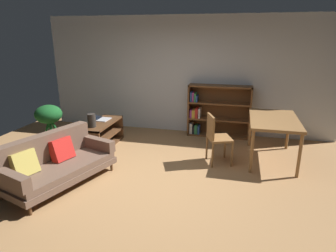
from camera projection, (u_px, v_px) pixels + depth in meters
name	position (u px, v px, depth m)	size (l,w,h in m)	color
ground_plane	(153.00, 180.00, 4.75)	(8.16, 8.16, 0.00)	#A87A4C
back_wall_panel	(185.00, 76.00, 6.85)	(6.80, 0.10, 2.70)	silver
fabric_couch	(55.00, 162.00, 4.57)	(1.29, 1.88, 0.78)	#56351E
media_console	(103.00, 134.00, 6.15)	(0.45, 1.18, 0.52)	#56351E
open_laptop	(101.00, 119.00, 6.25)	(0.43, 0.32, 0.06)	silver
desk_speaker	(92.00, 120.00, 5.72)	(0.16, 0.16, 0.26)	#2D2823
potted_floor_plant	(49.00, 119.00, 6.03)	(0.58, 0.55, 0.89)	#9E9389
dining_table	(274.00, 123.00, 5.33)	(0.85, 1.42, 0.81)	olive
dining_chair_near	(216.00, 136.00, 5.25)	(0.52, 0.55, 0.91)	olive
bookshelf	(215.00, 111.00, 6.74)	(1.41, 0.33, 1.19)	brown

